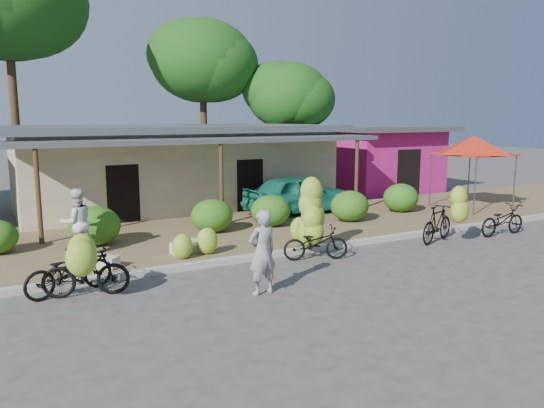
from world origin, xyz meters
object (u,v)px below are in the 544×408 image
Objects in this scene: bike_right at (442,219)px; bike_far_right at (502,220)px; bike_far_left at (71,269)px; sack_far at (102,262)px; red_canopy at (474,145)px; tree_near_right at (284,94)px; sack_near at (187,247)px; bystander at (77,222)px; teal_van at (299,194)px; tree_center_right at (198,59)px; vendor at (262,252)px; bike_left at (85,269)px; bike_center at (313,225)px.

bike_right is 2.45m from bike_far_right.
bike_far_left is 1.66m from sack_far.
bike_far_right is at bearing -126.83° from red_canopy.
sack_near is (-9.61, -11.47, -4.62)m from tree_near_right.
bike_far_right reaches higher than sack_near.
bike_far_right is at bearing 155.17° from bystander.
teal_van reaches higher than bike_far_left.
bike_far_left is at bearing -134.01° from tree_near_right.
sack_far is 0.18× the size of teal_van.
tree_center_right is at bearing -13.92° from bike_right.
tree_near_right is at bearing -127.86° from vendor.
bike_right is (10.33, -0.37, 0.14)m from bike_far_left.
teal_van is at bearing 34.34° from bike_far_right.
bike_far_left reaches higher than bike_left.
tree_center_right reaches higher than sack_near.
tree_center_right is at bearing -14.15° from bike_left.
bike_right reaches higher than bike_far_left.
bystander is at bearing 8.24° from bike_left.
red_canopy is 1.82× the size of bike_right.
bike_far_left is at bearing -168.99° from red_canopy.
bike_far_right is 2.18× the size of sack_near.
bike_far_left reaches higher than bike_far_right.
tree_near_right reaches higher than sack_near.
sack_near is at bearing -129.94° from tree_near_right.
sack_far is (-2.28, -0.40, -0.01)m from sack_near.
sack_near is at bearing 10.04° from sack_far.
bike_center is (-9.30, -2.86, -1.76)m from red_canopy.
red_canopy is 4.12× the size of sack_near.
bike_far_left is 12.77m from bike_far_right.
bike_far_right is 9.86m from sack_near.
bystander is (0.35, 3.21, 0.38)m from bike_left.
tree_center_right reaches higher than red_canopy.
bike_far_left is 1.15× the size of bystander.
bike_left is at bearing -143.89° from sack_near.
vendor is at bearing -107.02° from tree_center_right.
bystander reaches higher than bike_far_left.
bike_far_left is 3.64m from sack_near.
bike_center reaches higher than sack_far.
tree_near_right is at bearing 44.98° from sack_far.
tree_near_right is 9.74m from teal_van.
sack_near is at bearing 80.97° from bike_center.
bike_center reaches higher than sack_near.
tree_center_right reaches higher than bike_right.
bystander is (0.58, 2.82, 0.43)m from bike_far_left.
vendor is (-2.56, -2.00, 0.05)m from bike_center.
sack_near is 2.89m from bystander.
bike_far_right is (-0.02, -13.77, -4.40)m from tree_near_right.
bike_left is at bearing 74.28° from bystander.
sack_far is at bearing -6.42° from bike_left.
red_canopy reaches higher than bike_right.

